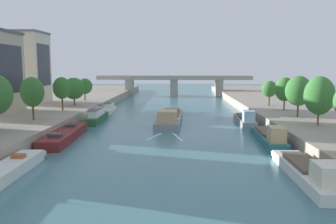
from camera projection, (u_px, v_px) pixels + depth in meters
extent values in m
cube|color=gray|center=(10.00, 112.00, 75.17)|extent=(36.00, 170.00, 2.09)
cube|color=gray|center=(335.00, 113.00, 72.94)|extent=(36.00, 170.00, 2.09)
cube|color=gray|center=(170.00, 118.00, 69.26)|extent=(5.11, 23.32, 1.16)
cube|color=gray|center=(173.00, 110.00, 81.06)|extent=(4.17, 1.38, 0.94)
cube|color=gray|center=(170.00, 115.00, 69.18)|extent=(5.20, 23.32, 0.06)
cube|color=tan|center=(167.00, 116.00, 61.26)|extent=(3.42, 4.74, 1.87)
cube|color=black|center=(168.00, 112.00, 63.53)|extent=(2.61, 0.12, 0.52)
cube|color=brown|center=(171.00, 112.00, 71.45)|extent=(3.79, 12.16, 0.36)
cylinder|color=#232328|center=(171.00, 117.00, 62.18)|extent=(0.07, 0.07, 1.10)
cube|color=silver|center=(178.00, 137.00, 53.48)|extent=(1.81, 5.91, 0.03)
cube|color=silver|center=(154.00, 137.00, 53.71)|extent=(2.18, 5.82, 0.03)
cube|color=silver|center=(6.00, 172.00, 33.94)|extent=(2.89, 13.26, 1.12)
cube|color=silver|center=(34.00, 153.00, 40.82)|extent=(2.55, 1.28, 0.93)
cube|color=silver|center=(5.00, 166.00, 33.86)|extent=(2.95, 13.26, 0.06)
cube|color=#9E5133|center=(19.00, 156.00, 36.72)|extent=(1.35, 0.92, 0.40)
cube|color=maroon|center=(64.00, 136.00, 51.27)|extent=(3.82, 15.79, 1.29)
cube|color=maroon|center=(78.00, 125.00, 59.37)|extent=(3.09, 1.39, 1.02)
cube|color=maroon|center=(64.00, 131.00, 51.18)|extent=(3.88, 15.80, 0.06)
cube|color=#38383D|center=(71.00, 126.00, 54.57)|extent=(1.63, 0.96, 0.40)
cube|color=#38383D|center=(55.00, 135.00, 46.79)|extent=(1.80, 1.17, 0.48)
cylinder|color=#232328|center=(57.00, 133.00, 46.44)|extent=(0.07, 0.07, 1.10)
cube|color=#235633|center=(97.00, 119.00, 67.86)|extent=(2.22, 11.49, 1.27)
cube|color=#235633|center=(103.00, 114.00, 73.87)|extent=(1.93, 1.30, 1.01)
cube|color=#235633|center=(97.00, 115.00, 67.78)|extent=(2.26, 11.49, 0.06)
cube|color=white|center=(97.00, 112.00, 67.12)|extent=(1.78, 7.36, 1.33)
cube|color=#4C4C51|center=(96.00, 109.00, 67.03)|extent=(1.91, 7.58, 0.08)
cylinder|color=#232328|center=(95.00, 115.00, 64.29)|extent=(0.07, 0.07, 1.10)
cube|color=silver|center=(110.00, 110.00, 82.44)|extent=(2.21, 9.72, 0.91)
cube|color=silver|center=(113.00, 107.00, 87.55)|extent=(1.78, 1.27, 0.81)
cube|color=silver|center=(110.00, 108.00, 82.37)|extent=(2.24, 9.72, 0.06)
cube|color=white|center=(109.00, 105.00, 81.80)|extent=(1.74, 6.23, 1.37)
cube|color=#4C4C51|center=(109.00, 102.00, 81.71)|extent=(1.86, 6.42, 0.08)
cylinder|color=#232328|center=(109.00, 107.00, 79.43)|extent=(0.07, 0.07, 1.10)
cube|color=silver|center=(307.00, 174.00, 33.53)|extent=(3.08, 14.29, 1.03)
cube|color=silver|center=(284.00, 153.00, 40.93)|extent=(2.83, 1.25, 0.88)
cube|color=silver|center=(307.00, 168.00, 33.46)|extent=(3.14, 14.29, 0.06)
cube|color=beige|center=(329.00, 174.00, 28.53)|extent=(2.25, 2.87, 1.78)
cube|color=black|center=(322.00, 166.00, 29.92)|extent=(1.78, 0.04, 0.50)
cube|color=brown|center=(302.00, 162.00, 34.85)|extent=(2.37, 7.44, 0.36)
cylinder|color=#232328|center=(331.00, 176.00, 29.13)|extent=(0.07, 0.07, 1.10)
cube|color=#23666B|center=(268.00, 138.00, 49.89)|extent=(3.17, 14.48, 1.05)
cube|color=#23666B|center=(258.00, 128.00, 57.34)|extent=(2.53, 1.32, 0.89)
cube|color=#23666B|center=(268.00, 135.00, 49.82)|extent=(3.22, 14.48, 0.06)
cube|color=tan|center=(276.00, 134.00, 44.85)|extent=(2.07, 2.95, 1.96)
cube|color=black|center=(274.00, 130.00, 46.24)|extent=(1.57, 0.09, 0.55)
cube|color=brown|center=(266.00, 131.00, 51.21)|extent=(2.33, 7.55, 0.36)
cylinder|color=#232328|center=(278.00, 137.00, 45.45)|extent=(0.07, 0.07, 1.10)
cube|color=gray|center=(245.00, 121.00, 65.59)|extent=(2.95, 12.42, 1.12)
cube|color=gray|center=(240.00, 116.00, 72.03)|extent=(2.48, 1.31, 0.93)
cube|color=gray|center=(245.00, 118.00, 65.51)|extent=(3.00, 12.42, 0.06)
cube|color=#9EBCD6|center=(249.00, 116.00, 61.23)|extent=(2.00, 2.53, 1.87)
cube|color=black|center=(247.00, 113.00, 62.43)|extent=(1.54, 0.08, 0.52)
cube|color=brown|center=(244.00, 116.00, 66.71)|extent=(2.20, 6.48, 0.36)
cylinder|color=#232328|center=(250.00, 118.00, 61.75)|extent=(0.07, 0.07, 1.10)
cylinder|color=brown|center=(33.00, 110.00, 56.74)|extent=(0.33, 0.33, 3.25)
ellipsoid|color=#336B2D|center=(32.00, 92.00, 56.35)|extent=(3.76, 3.76, 4.88)
cylinder|color=brown|center=(62.00, 102.00, 68.91)|extent=(0.36, 0.36, 3.28)
ellipsoid|color=#336B2D|center=(62.00, 88.00, 68.54)|extent=(3.44, 3.44, 4.34)
cylinder|color=brown|center=(74.00, 100.00, 77.63)|extent=(0.31, 0.31, 2.51)
ellipsoid|color=#336B2D|center=(74.00, 88.00, 77.30)|extent=(4.79, 4.79, 4.80)
cylinder|color=brown|center=(85.00, 95.00, 89.50)|extent=(0.33, 0.33, 2.52)
ellipsoid|color=#336B2D|center=(85.00, 86.00, 89.19)|extent=(3.92, 3.92, 4.07)
cylinder|color=brown|center=(318.00, 116.00, 51.33)|extent=(0.24, 0.24, 2.90)
ellipsoid|color=#387533|center=(319.00, 96.00, 50.93)|extent=(4.38, 4.38, 5.69)
cylinder|color=brown|center=(298.00, 108.00, 60.00)|extent=(0.32, 0.32, 3.12)
ellipsoid|color=#387533|center=(299.00, 91.00, 59.61)|extent=(4.49, 4.49, 5.14)
cylinder|color=brown|center=(284.00, 103.00, 69.10)|extent=(0.28, 0.28, 2.91)
ellipsoid|color=#387533|center=(285.00, 89.00, 68.74)|extent=(3.88, 3.88, 4.73)
cylinder|color=brown|center=(269.00, 100.00, 77.35)|extent=(0.33, 0.33, 2.76)
ellipsoid|color=#387533|center=(269.00, 89.00, 77.05)|extent=(3.41, 3.41, 3.61)
cube|color=#232833|center=(10.00, 69.00, 63.85)|extent=(0.04, 10.18, 8.93)
cube|color=beige|center=(23.00, 69.00, 82.99)|extent=(10.42, 9.51, 16.43)
cube|color=slate|center=(21.00, 32.00, 81.89)|extent=(10.74, 9.79, 0.50)
cube|color=#232833|center=(44.00, 65.00, 82.71)|extent=(0.04, 7.60, 9.86)
cube|color=#9E998E|center=(174.00, 79.00, 128.88)|extent=(57.38, 4.40, 0.60)
cube|color=#9E998E|center=(174.00, 77.00, 126.80)|extent=(57.38, 0.30, 0.90)
cube|color=#9E998E|center=(174.00, 77.00, 130.76)|extent=(57.38, 0.30, 0.90)
cube|color=#9E998E|center=(130.00, 88.00, 129.84)|extent=(2.80, 3.60, 5.88)
cube|color=#9E998E|center=(174.00, 88.00, 129.30)|extent=(2.80, 3.60, 5.88)
cube|color=#9E998E|center=(219.00, 88.00, 128.77)|extent=(2.80, 3.60, 5.88)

